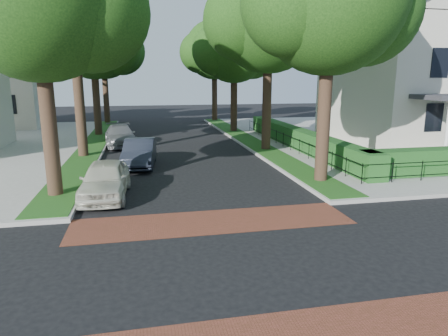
# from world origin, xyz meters

# --- Properties ---
(ground) EXTENTS (120.00, 120.00, 0.00)m
(ground) POSITION_xyz_m (0.00, 0.00, 0.00)
(ground) COLOR black
(ground) RESTS_ON ground
(sidewalk_ne) EXTENTS (30.00, 30.00, 0.15)m
(sidewalk_ne) POSITION_xyz_m (19.50, 19.00, 0.07)
(sidewalk_ne) COLOR gray
(sidewalk_ne) RESTS_ON ground
(crosswalk_far) EXTENTS (9.00, 2.20, 0.01)m
(crosswalk_far) POSITION_xyz_m (0.00, 3.20, 0.01)
(crosswalk_far) COLOR brown
(crosswalk_far) RESTS_ON ground
(grass_strip_ne) EXTENTS (1.60, 29.80, 0.02)m
(grass_strip_ne) POSITION_xyz_m (5.40, 19.10, 0.16)
(grass_strip_ne) COLOR #184212
(grass_strip_ne) RESTS_ON sidewalk_ne
(grass_strip_nw) EXTENTS (1.60, 29.80, 0.02)m
(grass_strip_nw) POSITION_xyz_m (-5.40, 19.10, 0.16)
(grass_strip_nw) COLOR #184212
(grass_strip_nw) RESTS_ON sidewalk_nw
(tree_right_near) EXTENTS (7.75, 6.67, 10.66)m
(tree_right_near) POSITION_xyz_m (5.60, 7.24, 7.63)
(tree_right_near) COLOR black
(tree_right_near) RESTS_ON sidewalk_ne
(tree_right_mid) EXTENTS (8.25, 7.09, 11.22)m
(tree_right_mid) POSITION_xyz_m (5.61, 15.25, 7.99)
(tree_right_mid) COLOR black
(tree_right_mid) RESTS_ON sidewalk_ne
(tree_right_far) EXTENTS (7.25, 6.23, 9.74)m
(tree_right_far) POSITION_xyz_m (5.60, 24.22, 6.91)
(tree_right_far) COLOR black
(tree_right_far) RESTS_ON sidewalk_ne
(tree_right_back) EXTENTS (7.50, 6.45, 10.20)m
(tree_right_back) POSITION_xyz_m (5.60, 33.23, 7.27)
(tree_right_back) COLOR black
(tree_right_back) RESTS_ON sidewalk_ne
(tree_left_mid) EXTENTS (8.00, 6.88, 11.48)m
(tree_left_mid) POSITION_xyz_m (-5.39, 15.24, 8.34)
(tree_left_mid) COLOR black
(tree_left_mid) RESTS_ON sidewalk_nw
(tree_left_far) EXTENTS (7.00, 6.02, 9.86)m
(tree_left_far) POSITION_xyz_m (-5.40, 24.22, 7.12)
(tree_left_far) COLOR black
(tree_left_far) RESTS_ON sidewalk_nw
(tree_left_back) EXTENTS (7.75, 6.66, 10.44)m
(tree_left_back) POSITION_xyz_m (-5.40, 33.24, 7.41)
(tree_left_back) COLOR black
(tree_left_back) RESTS_ON sidewalk_nw
(hedge_main_road) EXTENTS (1.00, 18.00, 1.20)m
(hedge_main_road) POSITION_xyz_m (7.70, 15.00, 0.75)
(hedge_main_road) COLOR #1D4919
(hedge_main_road) RESTS_ON sidewalk_ne
(fence_main_road) EXTENTS (0.06, 18.00, 0.90)m
(fence_main_road) POSITION_xyz_m (6.90, 15.00, 0.60)
(fence_main_road) COLOR black
(fence_main_road) RESTS_ON sidewalk_ne
(house_victorian) EXTENTS (13.00, 13.05, 12.48)m
(house_victorian) POSITION_xyz_m (17.51, 15.92, 6.02)
(house_victorian) COLOR beige
(house_victorian) RESTS_ON sidewalk_ne
(parked_car_front) EXTENTS (1.90, 4.29, 1.44)m
(parked_car_front) POSITION_xyz_m (-3.60, 6.71, 0.72)
(parked_car_front) COLOR beige
(parked_car_front) RESTS_ON ground
(parked_car_middle) EXTENTS (1.91, 4.46, 1.43)m
(parked_car_middle) POSITION_xyz_m (-2.30, 12.15, 0.71)
(parked_car_middle) COLOR #1E222D
(parked_car_middle) RESTS_ON ground
(parked_car_rear) EXTENTS (2.49, 4.97, 1.39)m
(parked_car_rear) POSITION_xyz_m (-3.60, 19.12, 0.69)
(parked_car_rear) COLOR slate
(parked_car_rear) RESTS_ON ground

